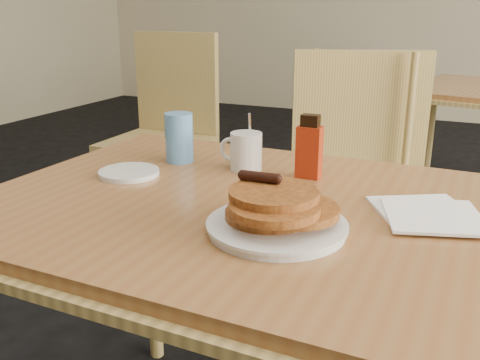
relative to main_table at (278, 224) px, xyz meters
The scene contains 9 objects.
main_table is the anchor object (origin of this frame).
chair_main_far 0.73m from the main_table, 91.25° to the left, with size 0.58×0.59×1.00m.
chair_wall_extra 1.70m from the main_table, 129.51° to the left, with size 0.46×0.46×1.02m.
pancake_plate 0.15m from the main_table, 71.43° to the right, with size 0.26×0.26×0.10m.
coffee_mug 0.28m from the main_table, 128.65° to the left, with size 0.11×0.08×0.15m.
syrup_bottle 0.24m from the main_table, 90.91° to the left, with size 0.06×0.04×0.15m.
napkin_stack 0.29m from the main_table, 12.76° to the left, with size 0.25×0.26×0.01m.
blue_tumbler 0.42m from the main_table, 149.79° to the left, with size 0.07×0.07×0.13m, color #5691CB.
side_saucer 0.41m from the main_table, behind, with size 0.15×0.15×0.01m, color silver.
Camera 1 is at (0.37, -0.89, 1.14)m, focal length 40.00 mm.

